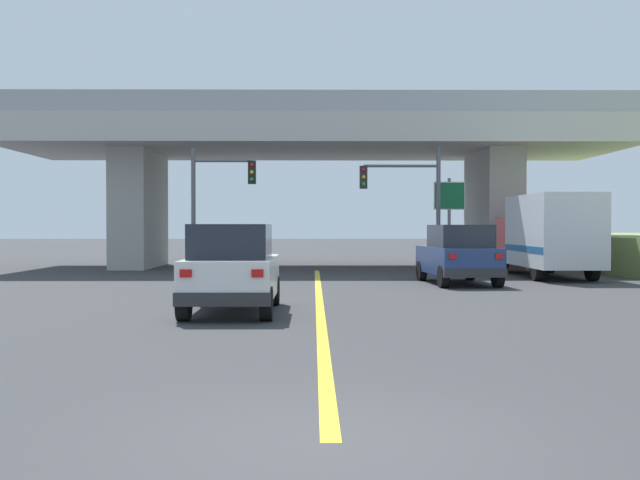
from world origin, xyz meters
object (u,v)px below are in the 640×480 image
Objects in this scene: traffic_signal_nearside at (411,193)px; traffic_signal_farside at (215,193)px; suv_lead at (232,269)px; box_truck at (548,234)px; suv_crossing at (458,254)px; highway_sign at (449,204)px.

traffic_signal_nearside reaches higher than traffic_signal_farside.
box_truck is at bearing 47.64° from suv_lead.
box_truck is 13.43m from traffic_signal_farside.
traffic_signal_farside is at bearing 143.24° from suv_crossing.
box_truck is at bearing -10.08° from traffic_signal_farside.
box_truck is (10.88, 11.94, 0.64)m from suv_lead.
box_truck is at bearing 35.79° from suv_crossing.
traffic_signal_nearside is at bearing 93.23° from suv_crossing.
traffic_signal_nearside reaches higher than box_truck.
suv_crossing is at bearing -32.62° from traffic_signal_farside.
suv_lead is 0.94× the size of suv_crossing.
box_truck is 5.22m from highway_sign.
traffic_signal_farside is 10.19m from highway_sign.
traffic_signal_farside is at bearing -170.45° from highway_sign.
traffic_signal_farside reaches higher than highway_sign.
traffic_signal_nearside is (-0.81, 6.30, 2.34)m from suv_crossing.
suv_crossing is 10.95m from traffic_signal_farside.
box_truck is (4.11, 3.44, 0.64)m from suv_crossing.
box_truck is at bearing -52.59° from highway_sign.
traffic_signal_farside is (-8.20, -0.53, -0.00)m from traffic_signal_nearside.
suv_crossing is 0.87× the size of traffic_signal_farside.
highway_sign is at bearing 32.19° from traffic_signal_nearside.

